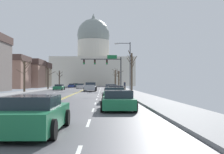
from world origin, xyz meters
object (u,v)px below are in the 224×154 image
at_px(pickup_truck_near_00, 90,87).
at_px(sedan_near_01, 111,89).
at_px(sedan_near_05, 118,101).
at_px(sedan_near_06, 34,115).
at_px(street_lamp_right, 128,62).
at_px(sedan_near_04, 114,95).
at_px(sedan_near_03, 115,92).
at_px(sedan_oncoming_00, 59,87).
at_px(signal_gantry, 106,65).
at_px(sedan_oncoming_02, 72,86).
at_px(sedan_oncoming_03, 76,85).
at_px(sedan_near_02, 112,90).
at_px(sedan_oncoming_01, 81,86).
at_px(pedestrian_00, 125,85).

bearing_deg(pickup_truck_near_00, sedan_near_01, -63.40).
relative_size(sedan_near_05, sedan_near_06, 1.00).
relative_size(street_lamp_right, sedan_near_01, 1.74).
distance_m(sedan_near_04, sedan_near_06, 14.22).
bearing_deg(sedan_near_03, sedan_near_04, -93.65).
bearing_deg(sedan_oncoming_00, signal_gantry, -22.71).
bearing_deg(sedan_oncoming_02, sedan_oncoming_03, 88.96).
distance_m(sedan_near_03, sedan_oncoming_00, 29.44).
height_order(signal_gantry, sedan_oncoming_02, signal_gantry).
distance_m(sedan_near_02, sedan_near_03, 6.92).
xyz_separation_m(street_lamp_right, sedan_near_01, (-2.53, 2.02, -4.02)).
height_order(sedan_near_01, sedan_near_02, sedan_near_01).
bearing_deg(sedan_near_04, sedan_near_03, 86.35).
height_order(street_lamp_right, sedan_oncoming_03, street_lamp_right).
xyz_separation_m(sedan_oncoming_00, sedan_oncoming_03, (0.07, 33.71, -0.01)).
distance_m(signal_gantry, sedan_oncoming_03, 39.30).
distance_m(sedan_near_05, sedan_oncoming_02, 65.89).
xyz_separation_m(signal_gantry, sedan_near_04, (0.25, -29.79, -4.43)).
bearing_deg(sedan_oncoming_01, sedan_near_06, -86.86).
distance_m(street_lamp_right, sedan_oncoming_01, 30.98).
distance_m(sedan_oncoming_02, sedan_oncoming_03, 9.04).
relative_size(sedan_oncoming_02, sedan_oncoming_03, 0.98).
xyz_separation_m(pickup_truck_near_00, sedan_near_04, (3.21, -26.81, -0.12)).
distance_m(sedan_near_04, sedan_oncoming_01, 47.46).
bearing_deg(sedan_oncoming_03, pickup_truck_near_00, -80.56).
xyz_separation_m(signal_gantry, sedan_oncoming_03, (-9.74, 37.81, -4.47)).
distance_m(pickup_truck_near_00, sedan_oncoming_02, 32.51).
bearing_deg(sedan_oncoming_03, sedan_near_02, -79.23).
bearing_deg(sedan_near_06, pedestrian_00, 81.05).
height_order(sedan_near_02, sedan_near_06, sedan_near_02).
bearing_deg(pickup_truck_near_00, sedan_oncoming_03, 99.44).
height_order(sedan_near_03, sedan_oncoming_03, sedan_near_03).
bearing_deg(pickup_truck_near_00, pedestrian_00, -7.74).
relative_size(pickup_truck_near_00, sedan_near_05, 1.26).
xyz_separation_m(sedan_near_05, pedestrian_00, (2.99, 32.50, 0.51)).
xyz_separation_m(sedan_near_02, sedan_oncoming_02, (-10.50, 45.27, -0.05)).
height_order(signal_gantry, sedan_near_03, signal_gantry).
bearing_deg(street_lamp_right, sedan_oncoming_01, 107.92).
bearing_deg(signal_gantry, sedan_near_04, -89.51).
relative_size(sedan_oncoming_00, sedan_oncoming_03, 0.95).
distance_m(street_lamp_right, pickup_truck_near_00, 11.56).
distance_m(sedan_near_01, sedan_near_02, 6.49).
height_order(sedan_oncoming_00, sedan_oncoming_01, sedan_oncoming_01).
relative_size(sedan_near_05, sedan_oncoming_02, 0.97).
bearing_deg(sedan_oncoming_00, sedan_near_04, -73.47).
relative_size(pickup_truck_near_00, sedan_oncoming_01, 1.24).
distance_m(sedan_oncoming_00, sedan_oncoming_03, 33.71).
xyz_separation_m(pickup_truck_near_00, sedan_oncoming_03, (-6.78, 40.79, -0.16)).
height_order(sedan_near_01, sedan_oncoming_02, sedan_near_01).
height_order(signal_gantry, pickup_truck_near_00, signal_gantry).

